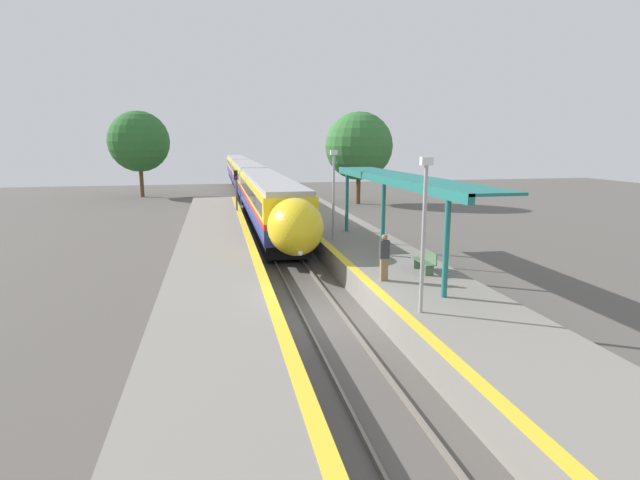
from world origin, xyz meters
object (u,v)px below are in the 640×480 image
at_px(platform_bench, 426,260).
at_px(person_waiting, 384,257).
at_px(lamppost_near, 424,225).
at_px(lamppost_mid, 334,189).
at_px(train, 248,178).
at_px(railway_signal, 236,191).

relative_size(platform_bench, person_waiting, 0.86).
height_order(lamppost_near, lamppost_mid, same).
bearing_deg(person_waiting, lamppost_mid, 90.39).
xyz_separation_m(train, railway_signal, (-2.07, -18.69, 0.31)).
xyz_separation_m(platform_bench, person_waiting, (-2.09, -0.90, 0.47)).
bearing_deg(train, lamppost_near, -86.71).
relative_size(train, railway_signal, 17.63).
distance_m(lamppost_near, lamppost_mid, 11.77).
distance_m(train, lamppost_near, 43.50).
distance_m(railway_signal, lamppost_near, 25.16).
bearing_deg(train, lamppost_mid, -85.49).
height_order(train, lamppost_mid, lamppost_mid).
height_order(person_waiting, lamppost_mid, lamppost_mid).
distance_m(platform_bench, railway_signal, 21.25).
distance_m(train, platform_bench, 39.11).
bearing_deg(lamppost_near, lamppost_mid, 90.00).
xyz_separation_m(lamppost_near, lamppost_mid, (0.00, 11.77, 0.00)).
bearing_deg(person_waiting, railway_signal, 102.38).
bearing_deg(person_waiting, lamppost_near, -90.86).
xyz_separation_m(platform_bench, railway_signal, (-6.71, 20.14, 1.02)).
bearing_deg(platform_bench, train, 96.82).
xyz_separation_m(train, lamppost_near, (2.50, -43.40, 1.59)).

